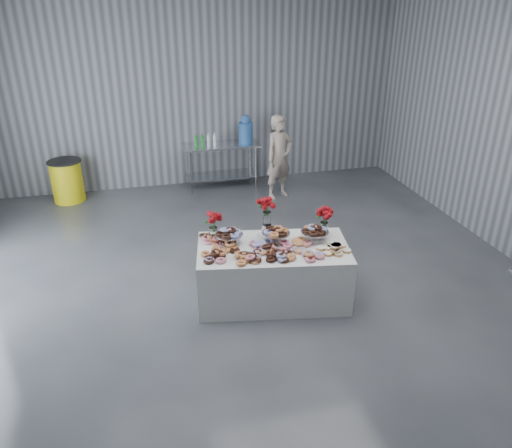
{
  "coord_description": "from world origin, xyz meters",
  "views": [
    {
      "loc": [
        -1.32,
        -5.33,
        3.72
      ],
      "look_at": [
        0.1,
        0.37,
        0.91
      ],
      "focal_mm": 35.0,
      "sensor_mm": 36.0,
      "label": 1
    }
  ],
  "objects": [
    {
      "name": "ground",
      "position": [
        0.0,
        0.0,
        0.0
      ],
      "size": [
        9.0,
        9.0,
        0.0
      ],
      "primitive_type": "plane",
      "color": "#35373C",
      "rests_on": "ground"
    },
    {
      "name": "room_walls",
      "position": [
        -0.27,
        0.07,
        2.64
      ],
      "size": [
        8.04,
        9.04,
        4.02
      ],
      "color": "gray",
      "rests_on": "ground"
    },
    {
      "name": "display_table",
      "position": [
        0.23,
        -0.01,
        0.38
      ],
      "size": [
        2.04,
        1.32,
        0.75
      ],
      "primitive_type": "cube",
      "rotation": [
        0.0,
        0.0,
        -0.17
      ],
      "color": "white",
      "rests_on": "ground"
    },
    {
      "name": "prep_table",
      "position": [
        0.32,
        4.1,
        0.62
      ],
      "size": [
        1.5,
        0.6,
        0.9
      ],
      "color": "silver",
      "rests_on": "ground"
    },
    {
      "name": "donut_mounds",
      "position": [
        0.23,
        -0.06,
        0.8
      ],
      "size": [
        1.92,
        1.1,
        0.09
      ],
      "primitive_type": null,
      "rotation": [
        0.0,
        0.0,
        -0.17
      ],
      "color": "#D4844D",
      "rests_on": "display_table"
    },
    {
      "name": "cake_stand_left",
      "position": [
        -0.28,
        0.23,
        0.89
      ],
      "size": [
        0.36,
        0.36,
        0.17
      ],
      "color": "silver",
      "rests_on": "display_table"
    },
    {
      "name": "cake_stand_mid",
      "position": [
        0.31,
        0.13,
        0.89
      ],
      "size": [
        0.36,
        0.36,
        0.17
      ],
      "color": "silver",
      "rests_on": "display_table"
    },
    {
      "name": "cake_stand_right",
      "position": [
        0.8,
        0.04,
        0.89
      ],
      "size": [
        0.36,
        0.36,
        0.17
      ],
      "color": "silver",
      "rests_on": "display_table"
    },
    {
      "name": "danish_pile",
      "position": [
        0.94,
        -0.29,
        0.81
      ],
      "size": [
        0.48,
        0.48,
        0.11
      ],
      "primitive_type": null,
      "color": "silver",
      "rests_on": "display_table"
    },
    {
      "name": "bouquet_left",
      "position": [
        -0.46,
        0.36,
        1.05
      ],
      "size": [
        0.26,
        0.26,
        0.42
      ],
      "color": "white",
      "rests_on": "display_table"
    },
    {
      "name": "bouquet_right",
      "position": [
        0.97,
        0.16,
        1.05
      ],
      "size": [
        0.26,
        0.26,
        0.42
      ],
      "color": "white",
      "rests_on": "display_table"
    },
    {
      "name": "bouquet_center",
      "position": [
        0.24,
        0.34,
        1.13
      ],
      "size": [
        0.26,
        0.26,
        0.57
      ],
      "color": "silver",
      "rests_on": "display_table"
    },
    {
      "name": "water_jug",
      "position": [
        0.82,
        4.1,
        1.15
      ],
      "size": [
        0.28,
        0.28,
        0.55
      ],
      "color": "#3D7CD0",
      "rests_on": "prep_table"
    },
    {
      "name": "drink_bottles",
      "position": [
        0.0,
        4.0,
        1.04
      ],
      "size": [
        0.54,
        0.08,
        0.27
      ],
      "primitive_type": null,
      "color": "#268C33",
      "rests_on": "prep_table"
    },
    {
      "name": "person",
      "position": [
        1.29,
        3.34,
        0.8
      ],
      "size": [
        0.68,
        0.58,
        1.59
      ],
      "primitive_type": "imported",
      "rotation": [
        0.0,
        0.0,
        0.4
      ],
      "color": "#CC8C93",
      "rests_on": "ground"
    },
    {
      "name": "trash_barrel",
      "position": [
        -2.64,
        4.1,
        0.4
      ],
      "size": [
        0.62,
        0.62,
        0.79
      ],
      "rotation": [
        0.0,
        0.0,
        -0.4
      ],
      "color": "yellow",
      "rests_on": "ground"
    }
  ]
}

